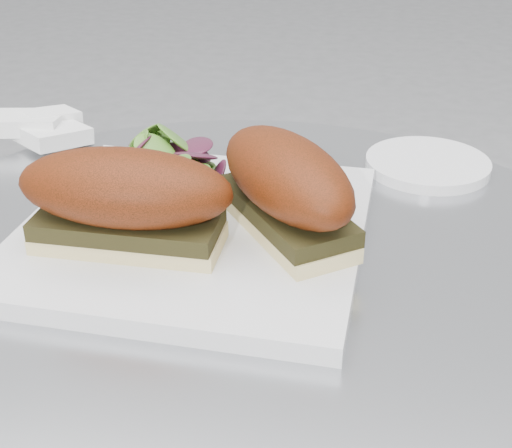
{
  "coord_description": "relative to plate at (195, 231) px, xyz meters",
  "views": [
    {
      "loc": [
        0.1,
        -0.45,
        1.04
      ],
      "look_at": [
        0.01,
        0.03,
        0.77
      ],
      "focal_mm": 50.0,
      "sensor_mm": 36.0,
      "label": 1
    }
  ],
  "objects": [
    {
      "name": "napkin",
      "position": [
        -0.23,
        0.18,
        0.0
      ],
      "size": [
        0.13,
        0.13,
        0.02
      ],
      "primitive_type": null,
      "rotation": [
        0.0,
        0.0,
        -0.11
      ],
      "color": "white",
      "rests_on": "table"
    },
    {
      "name": "saucer",
      "position": [
        0.2,
        0.18,
        -0.0
      ],
      "size": [
        0.13,
        0.13,
        0.01
      ],
      "primitive_type": "cylinder",
      "color": "silver",
      "rests_on": "table"
    },
    {
      "name": "sandwich_right",
      "position": [
        0.08,
        0.0,
        0.05
      ],
      "size": [
        0.16,
        0.18,
        0.08
      ],
      "rotation": [
        0.0,
        0.0,
        -0.93
      ],
      "color": "beige",
      "rests_on": "plate"
    },
    {
      "name": "sandwich_left",
      "position": [
        -0.04,
        -0.05,
        0.05
      ],
      "size": [
        0.17,
        0.08,
        0.08
      ],
      "rotation": [
        0.0,
        0.0,
        0.0
      ],
      "color": "beige",
      "rests_on": "plate"
    },
    {
      "name": "salad",
      "position": [
        -0.03,
        0.07,
        0.03
      ],
      "size": [
        0.1,
        0.1,
        0.05
      ],
      "primitive_type": null,
      "color": "#669B32",
      "rests_on": "plate"
    },
    {
      "name": "plate",
      "position": [
        0.0,
        0.0,
        0.0
      ],
      "size": [
        0.29,
        0.29,
        0.02
      ],
      "primitive_type": "cube",
      "rotation": [
        0.0,
        0.0,
        -0.03
      ],
      "color": "silver",
      "rests_on": "table"
    }
  ]
}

